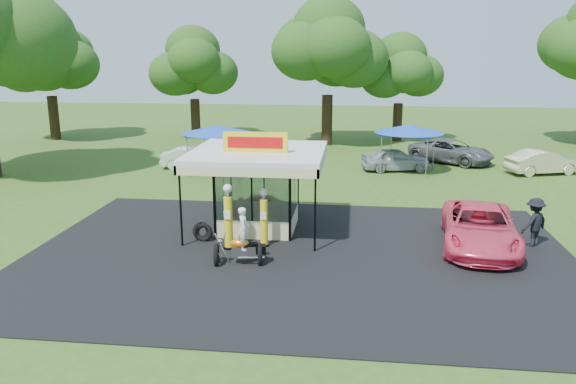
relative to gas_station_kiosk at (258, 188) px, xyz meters
name	(u,v)px	position (x,y,z in m)	size (l,w,h in m)	color
ground	(293,277)	(2.00, -4.99, -1.78)	(120.00, 120.00, 0.00)	#35561B
asphalt_apron	(299,255)	(2.00, -2.99, -1.76)	(20.00, 14.00, 0.04)	black
gas_station_kiosk	(258,188)	(0.00, 0.00, 0.00)	(5.40, 5.40, 4.18)	white
gas_pump_left	(228,218)	(-0.70, -2.61, -0.56)	(0.47, 0.47, 2.54)	black
gas_pump_right	(264,219)	(0.58, -2.15, -0.67)	(0.43, 0.43, 2.31)	black
motorcycle	(242,242)	(0.10, -4.09, -0.94)	(1.90, 1.13, 2.17)	black
spare_tires	(203,232)	(-1.95, -1.78, -1.41)	(0.89, 0.56, 0.76)	black
kiosk_car	(267,204)	(0.00, 2.21, -1.30)	(1.13, 2.82, 0.96)	yellow
pink_sedan	(480,227)	(8.74, -1.32, -0.98)	(2.67, 5.79, 1.61)	#FF456C
spectator_east_a	(534,222)	(10.82, -0.95, -0.82)	(1.25, 0.72, 1.93)	black
bg_car_a	(193,158)	(-6.28, 11.94, -1.12)	(1.40, 4.03, 1.33)	silver
bg_car_c	(395,159)	(6.51, 12.65, -1.07)	(1.70, 4.21, 1.43)	#B3B3B8
bg_car_d	(451,151)	(10.40, 15.74, -1.01)	(2.57, 5.58, 1.55)	#5E5E61
bg_car_e	(543,162)	(15.38, 12.72, -1.05)	(1.55, 4.46, 1.47)	beige
tent_west	(217,130)	(-4.31, 10.49, 0.91)	(4.25, 4.25, 2.97)	gray
tent_east	(409,129)	(7.23, 12.38, 0.88)	(4.20, 4.20, 2.94)	gray
oak_far_a	(48,61)	(-21.17, 22.15, 4.70)	(8.59, 8.59, 10.18)	black
oak_far_b	(194,69)	(-9.61, 24.38, 4.05)	(7.67, 7.67, 9.15)	black
oak_far_c	(328,54)	(1.74, 22.04, 5.28)	(9.44, 9.44, 11.13)	black
oak_far_d	(400,74)	(7.44, 24.85, 3.68)	(7.20, 7.20, 8.57)	black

